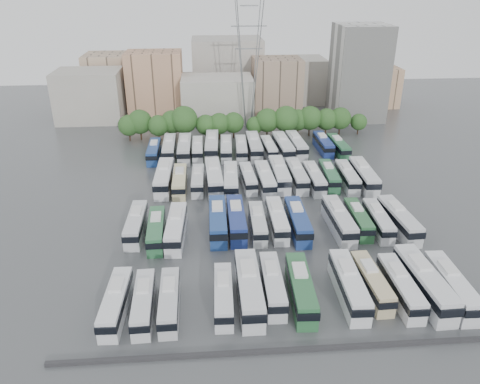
{
  "coord_description": "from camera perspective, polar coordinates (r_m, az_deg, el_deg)",
  "views": [
    {
      "loc": [
        -9.84,
        -72.37,
        38.77
      ],
      "look_at": [
        -3.91,
        3.2,
        3.0
      ],
      "focal_mm": 35.0,
      "sensor_mm": 36.0,
      "label": 1
    }
  ],
  "objects": [
    {
      "name": "bus_r3_s7",
      "position": [
        109.43,
        1.73,
        5.63
      ],
      "size": [
        2.9,
        13.13,
        4.12
      ],
      "rotation": [
        0.0,
        0.0,
        -0.0
      ],
      "color": "silver",
      "rests_on": "ground"
    },
    {
      "name": "bus_r0_s6",
      "position": [
        62.42,
        3.98,
        -11.16
      ],
      "size": [
        2.73,
        11.56,
        3.61
      ],
      "rotation": [
        0.0,
        0.0,
        -0.02
      ],
      "color": "silver",
      "rests_on": "ground"
    },
    {
      "name": "bus_r1_s13",
      "position": [
        81.2,
        18.79,
        -3.19
      ],
      "size": [
        3.37,
        12.69,
        3.95
      ],
      "rotation": [
        0.0,
        0.0,
        0.05
      ],
      "color": "silver",
      "rests_on": "ground"
    },
    {
      "name": "bus_r2_s1",
      "position": [
        93.37,
        -9.25,
        1.78
      ],
      "size": [
        3.28,
        13.58,
        4.24
      ],
      "rotation": [
        0.0,
        0.0,
        -0.02
      ],
      "color": "silver",
      "rests_on": "ground"
    },
    {
      "name": "apartment_tower",
      "position": [
        139.94,
        14.28,
        13.9
      ],
      "size": [
        14.0,
        14.0,
        26.0
      ],
      "primitive_type": "cube",
      "color": "silver",
      "rests_on": "ground"
    },
    {
      "name": "bus_r1_s6",
      "position": [
        76.49,
        2.18,
        -3.77
      ],
      "size": [
        2.62,
        10.9,
        3.41
      ],
      "rotation": [
        0.0,
        0.0,
        -0.02
      ],
      "color": "silver",
      "rests_on": "ground"
    },
    {
      "name": "bus_r2_s9",
      "position": [
        94.22,
        6.93,
        2.03
      ],
      "size": [
        2.81,
        12.34,
        3.86
      ],
      "rotation": [
        0.0,
        0.0,
        0.01
      ],
      "color": "silver",
      "rests_on": "ground"
    },
    {
      "name": "electricity_pylon",
      "position": [
        124.58,
        1.07,
        15.97
      ],
      "size": [
        9.0,
        6.91,
        33.83
      ],
      "color": "slate",
      "rests_on": "ground"
    },
    {
      "name": "bus_r2_s4",
      "position": [
        92.33,
        -3.2,
        1.82
      ],
      "size": [
        3.46,
        13.72,
        4.27
      ],
      "rotation": [
        0.0,
        0.0,
        0.04
      ],
      "color": "silver",
      "rests_on": "ground"
    },
    {
      "name": "bus_r1_s1",
      "position": [
        75.46,
        -10.18,
        -4.56
      ],
      "size": [
        2.84,
        11.49,
        3.58
      ],
      "rotation": [
        0.0,
        0.0,
        0.03
      ],
      "color": "#2E6B40",
      "rests_on": "ground"
    },
    {
      "name": "bus_r0_s13",
      "position": [
        67.65,
        24.36,
        -10.36
      ],
      "size": [
        3.02,
        12.39,
        3.87
      ],
      "rotation": [
        0.0,
        0.0,
        -0.03
      ],
      "color": "silver",
      "rests_on": "ground"
    },
    {
      "name": "bus_r3_s3",
      "position": [
        108.91,
        -5.19,
        5.26
      ],
      "size": [
        2.45,
        11.12,
        3.49
      ],
      "rotation": [
        0.0,
        0.0,
        -0.0
      ],
      "color": "white",
      "rests_on": "ground"
    },
    {
      "name": "bus_r1_s2",
      "position": [
        75.28,
        -7.8,
        -4.32
      ],
      "size": [
        3.3,
        12.46,
        3.87
      ],
      "rotation": [
        0.0,
        0.0,
        -0.05
      ],
      "color": "white",
      "rests_on": "ground"
    },
    {
      "name": "bus_r1_s11",
      "position": [
        80.06,
        14.21,
        -3.19
      ],
      "size": [
        2.63,
        10.92,
        3.41
      ],
      "rotation": [
        0.0,
        0.0,
        -0.02
      ],
      "color": "#2A6337",
      "rests_on": "ground"
    },
    {
      "name": "bus_r0_s0",
      "position": [
        61.41,
        -14.89,
        -12.83
      ],
      "size": [
        2.88,
        11.43,
        3.56
      ],
      "rotation": [
        0.0,
        0.0,
        -0.04
      ],
      "color": "silver",
      "rests_on": "ground"
    },
    {
      "name": "bus_r0_s7",
      "position": [
        61.89,
        7.42,
        -11.55
      ],
      "size": [
        3.29,
        12.47,
        3.88
      ],
      "rotation": [
        0.0,
        0.0,
        -0.05
      ],
      "color": "#2B6439",
      "rests_on": "ground"
    },
    {
      "name": "bus_r3_s8",
      "position": [
        109.45,
        3.52,
        5.4
      ],
      "size": [
        2.9,
        10.99,
        3.42
      ],
      "rotation": [
        0.0,
        0.0,
        0.05
      ],
      "color": "silver",
      "rests_on": "ground"
    },
    {
      "name": "bus_r2_s6",
      "position": [
        92.88,
        0.98,
        1.72
      ],
      "size": [
        2.9,
        11.02,
        3.43
      ],
      "rotation": [
        0.0,
        0.0,
        0.05
      ],
      "color": "silver",
      "rests_on": "ground"
    },
    {
      "name": "bus_r3_s6",
      "position": [
        108.63,
        0.14,
        5.36
      ],
      "size": [
        3.01,
        11.69,
        3.64
      ],
      "rotation": [
        0.0,
        0.0,
        -0.04
      ],
      "color": "silver",
      "rests_on": "ground"
    },
    {
      "name": "bus_r1_s5",
      "position": [
        76.9,
        -0.45,
        -3.36
      ],
      "size": [
        2.81,
        12.62,
        3.96
      ],
      "rotation": [
        0.0,
        0.0,
        -0.01
      ],
      "color": "navy",
      "rests_on": "ground"
    },
    {
      "name": "bus_r2_s10",
      "position": [
        93.66,
        9.03,
        1.68
      ],
      "size": [
        2.6,
        11.73,
        3.68
      ],
      "rotation": [
        0.0,
        0.0,
        0.0
      ],
      "color": "silver",
      "rests_on": "ground"
    },
    {
      "name": "bus_r2_s3",
      "position": [
        92.3,
        -5.16,
        1.46
      ],
      "size": [
        2.64,
        10.93,
        3.41
      ],
      "rotation": [
        0.0,
        0.0,
        -0.02
      ],
      "color": "silver",
      "rests_on": "ground"
    },
    {
      "name": "bus_r0_s10",
      "position": [
        65.2,
        15.72,
        -10.48
      ],
      "size": [
        2.76,
        11.19,
        3.49
      ],
      "rotation": [
        0.0,
        0.0,
        0.03
      ],
      "color": "#C9B88A",
      "rests_on": "ground"
    },
    {
      "name": "bus_r1_s12",
      "position": [
        80.45,
        16.49,
        -3.31
      ],
      "size": [
        2.86,
        11.21,
        3.49
      ],
      "rotation": [
        0.0,
        0.0,
        -0.04
      ],
      "color": "silver",
      "rests_on": "ground"
    },
    {
      "name": "ground",
      "position": [
        82.69,
        2.88,
        -2.73
      ],
      "size": [
        220.0,
        220.0,
        0.0
      ],
      "primitive_type": "plane",
      "color": "#424447",
      "rests_on": "ground"
    },
    {
      "name": "bus_r0_s12",
      "position": [
        66.58,
        21.54,
        -10.19
      ],
      "size": [
        3.42,
        13.79,
        4.3
      ],
      "rotation": [
        0.0,
        0.0,
        0.03
      ],
      "color": "silver",
      "rests_on": "ground"
    },
    {
      "name": "bus_r0_s4",
      "position": [
        60.7,
        -2.03,
        -12.45
      ],
      "size": [
        2.66,
        10.86,
        3.39
      ],
      "rotation": [
        0.0,
        0.0,
        -0.03
      ],
      "color": "silver",
      "rests_on": "ground"
    },
    {
      "name": "bus_r2_s12",
      "position": [
        95.64,
        12.95,
        1.85
      ],
      "size": [
        2.93,
        11.81,
        3.68
      ],
      "rotation": [
        0.0,
        0.0,
        -0.03
      ],
      "color": "silver",
      "rests_on": "ground"
    },
    {
      "name": "parapet",
      "position": [
        55.96,
        7.28,
        -18.5
      ],
      "size": [
        56.0,
        0.5,
        0.5
      ],
      "primitive_type": "cube",
      "color": "#2D2D30",
      "rests_on": "ground"
    },
    {
      "name": "bus_r3_s10",
      "position": [
        111.19,
        6.87,
        5.74
      ],
      "size": [
        3.33,
        12.83,
        3.99
      ],
      "rotation": [
        0.0,
        0.0,
        0.04
      ],
      "color": "silver",
      "rests_on": "ground"
    },
    {
      "name": "bus_r1_s10",
      "position": [
        78.44,
        11.96,
        -3.34
      ],
      "size": [
        2.98,
        12.7,
        3.97
      ],
      "rotation": [
        0.0,
        0.0,
        0.02
      ],
      "color": "silver",
      "rests_on": "ground"
    },
    {
      "name": "bus_r0_s11",
      "position": [
        65.3,
        18.96,
        -10.83
      ],
      "size": [
        2.6,
        11.66,
        3.65
      ],
      "rotation": [
        0.0,
        0.0,
        -0.01
      ],
      "color": "silver",
      "rests_on": "ground"
    },
    {
      "name": "city_buildings",
      "position": [
        147.53,
        -3.56,
        13.12
      ],
      "size": [
        102.0,
        35.0,
        20.0
      ],
      "color": "#9E998E",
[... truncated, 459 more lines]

